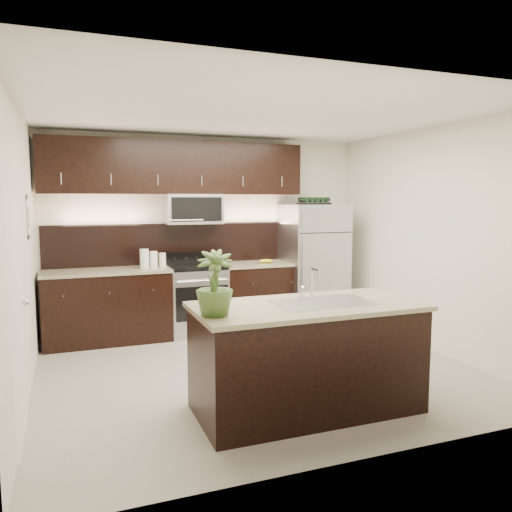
% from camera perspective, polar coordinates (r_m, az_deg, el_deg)
% --- Properties ---
extents(ground, '(4.50, 4.50, 0.00)m').
position_cam_1_polar(ground, '(5.52, 0.18, -12.89)').
color(ground, gray).
rests_on(ground, ground).
extents(room_walls, '(4.52, 4.02, 2.71)m').
position_cam_1_polar(room_walls, '(5.13, -0.83, 4.98)').
color(room_walls, beige).
rests_on(room_walls, ground).
extents(counter_run, '(3.51, 0.65, 0.94)m').
position_cam_1_polar(counter_run, '(6.84, -8.49, -5.06)').
color(counter_run, black).
rests_on(counter_run, ground).
extents(upper_fixtures, '(3.49, 0.40, 1.66)m').
position_cam_1_polar(upper_fixtures, '(6.86, -8.77, 9.00)').
color(upper_fixtures, black).
rests_on(upper_fixtures, counter_run).
extents(island, '(1.96, 0.96, 0.94)m').
position_cam_1_polar(island, '(4.44, 5.79, -11.39)').
color(island, black).
rests_on(island, ground).
extents(sink_faucet, '(0.84, 0.50, 0.28)m').
position_cam_1_polar(sink_faucet, '(4.39, 7.56, -5.07)').
color(sink_faucet, silver).
rests_on(sink_faucet, island).
extents(refrigerator, '(0.85, 0.76, 1.76)m').
position_cam_1_polar(refrigerator, '(7.37, 6.52, -0.98)').
color(refrigerator, '#B2B2B7').
rests_on(refrigerator, ground).
extents(wine_rack, '(0.43, 0.27, 0.10)m').
position_cam_1_polar(wine_rack, '(7.30, 6.62, 6.25)').
color(wine_rack, black).
rests_on(wine_rack, refrigerator).
extents(plant, '(0.33, 0.33, 0.51)m').
position_cam_1_polar(plant, '(3.83, -4.78, -3.12)').
color(plant, '#354E1F').
rests_on(plant, island).
extents(canisters, '(0.36, 0.22, 0.25)m').
position_cam_1_polar(canisters, '(6.67, -11.87, -0.35)').
color(canisters, silver).
rests_on(canisters, counter_run).
extents(french_press, '(0.12, 0.12, 0.34)m').
position_cam_1_polar(french_press, '(7.21, 4.24, 0.40)').
color(french_press, silver).
rests_on(french_press, counter_run).
extents(bananas, '(0.21, 0.17, 0.06)m').
position_cam_1_polar(bananas, '(7.00, 0.69, -0.57)').
color(bananas, gold).
rests_on(bananas, counter_run).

